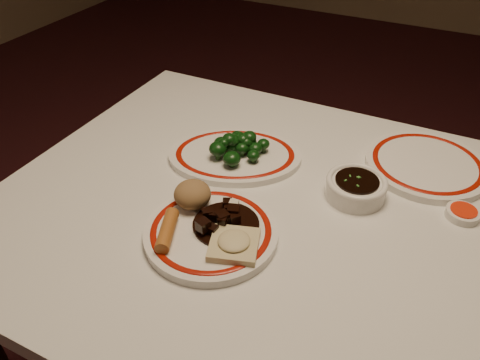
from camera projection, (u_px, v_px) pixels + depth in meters
name	position (u px, v px, depth m)	size (l,w,h in m)	color
dining_table	(291.00, 247.00, 0.97)	(1.20, 0.90, 0.75)	silver
main_plate	(211.00, 233.00, 0.86)	(0.32, 0.32, 0.02)	white
rice_mound	(192.00, 194.00, 0.90)	(0.07, 0.07, 0.05)	olive
spring_roll	(167.00, 230.00, 0.84)	(0.03, 0.03, 0.10)	#B0692B
fried_wonton	(234.00, 243.00, 0.81)	(0.11, 0.11, 0.02)	beige
stirfry_heap	(224.00, 220.00, 0.86)	(0.12, 0.12, 0.03)	black
broccoli_plate	(235.00, 155.00, 1.06)	(0.36, 0.34, 0.02)	white
broccoli_pile	(238.00, 144.00, 1.04)	(0.12, 0.12, 0.05)	#23471C
soy_bowl	(356.00, 188.00, 0.95)	(0.12, 0.12, 0.04)	white
sweet_sour_dish	(463.00, 213.00, 0.90)	(0.06, 0.06, 0.02)	white
mustard_dish	(365.00, 200.00, 0.94)	(0.06, 0.06, 0.02)	white
far_plate	(426.00, 164.00, 1.03)	(0.29, 0.29, 0.02)	white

